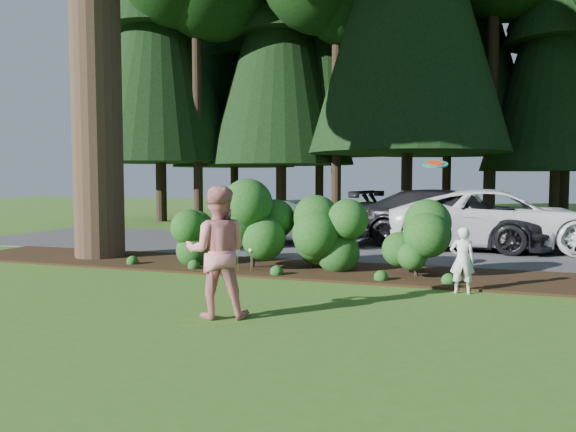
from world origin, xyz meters
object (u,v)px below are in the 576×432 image
(car_dark_suv, at_px, (452,219))
(frisbee, at_px, (435,164))
(child, at_px, (462,260))
(adult, at_px, (217,252))
(car_white_suv, at_px, (499,219))
(car_silver_wagon, at_px, (302,223))

(car_dark_suv, relative_size, frisbee, 12.07)
(child, bearing_deg, frisbee, -24.75)
(car_dark_suv, relative_size, adult, 2.96)
(car_white_suv, height_order, car_dark_suv, car_white_suv)
(car_white_suv, xyz_separation_m, child, (-0.82, -6.53, -0.28))
(car_silver_wagon, bearing_deg, adult, -160.66)
(car_silver_wagon, xyz_separation_m, adult, (1.43, -8.81, 0.28))
(child, bearing_deg, car_silver_wagon, -55.28)
(car_dark_suv, relative_size, child, 4.84)
(child, distance_m, adult, 4.52)
(car_silver_wagon, height_order, car_dark_suv, car_dark_suv)
(car_white_suv, bearing_deg, frisbee, 163.85)
(adult, bearing_deg, car_silver_wagon, -101.00)
(car_silver_wagon, height_order, adult, adult)
(adult, bearing_deg, car_white_suv, -134.17)
(adult, relative_size, frisbee, 4.08)
(child, relative_size, adult, 0.61)
(adult, bearing_deg, frisbee, -152.70)
(child, relative_size, frisbee, 2.49)
(car_white_suv, bearing_deg, car_silver_wagon, 92.58)
(car_white_suv, relative_size, adult, 3.13)
(car_silver_wagon, xyz_separation_m, frisbee, (4.30, -5.67, 1.63))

